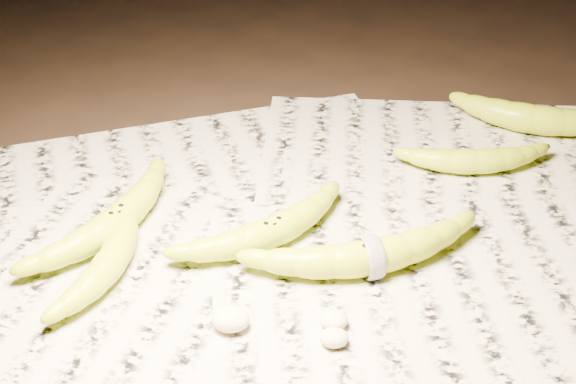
{
  "coord_description": "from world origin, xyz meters",
  "views": [
    {
      "loc": [
        -0.01,
        -0.77,
        0.59
      ],
      "look_at": [
        -0.0,
        -0.0,
        0.05
      ],
      "focal_mm": 50.0,
      "sensor_mm": 36.0,
      "label": 1
    }
  ],
  "objects_px": {
    "banana_upper_b": "(534,117)",
    "banana_taped": "(371,254)",
    "banana_center": "(271,229)",
    "banana_left_b": "(113,255)",
    "banana_left_a": "(116,219)",
    "banana_upper_a": "(476,159)"
  },
  "relations": [
    {
      "from": "banana_upper_a",
      "to": "banana_center",
      "type": "bearing_deg",
      "value": -152.93
    },
    {
      "from": "banana_left_a",
      "to": "banana_center",
      "type": "height_order",
      "value": "banana_left_a"
    },
    {
      "from": "banana_center",
      "to": "banana_taped",
      "type": "bearing_deg",
      "value": -57.88
    },
    {
      "from": "banana_left_b",
      "to": "banana_upper_a",
      "type": "height_order",
      "value": "banana_left_b"
    },
    {
      "from": "banana_center",
      "to": "banana_taped",
      "type": "relative_size",
      "value": 0.83
    },
    {
      "from": "banana_upper_a",
      "to": "banana_left_a",
      "type": "bearing_deg",
      "value": -166.34
    },
    {
      "from": "banana_upper_a",
      "to": "banana_upper_b",
      "type": "bearing_deg",
      "value": 42.71
    },
    {
      "from": "banana_upper_b",
      "to": "banana_left_b",
      "type": "bearing_deg",
      "value": -133.42
    },
    {
      "from": "banana_center",
      "to": "banana_upper_a",
      "type": "bearing_deg",
      "value": -4.62
    },
    {
      "from": "banana_center",
      "to": "banana_upper_a",
      "type": "xyz_separation_m",
      "value": [
        0.26,
        0.15,
        -0.0
      ]
    },
    {
      "from": "banana_left_b",
      "to": "banana_taped",
      "type": "bearing_deg",
      "value": -78.48
    },
    {
      "from": "banana_left_b",
      "to": "banana_upper_b",
      "type": "relative_size",
      "value": 0.9
    },
    {
      "from": "banana_upper_a",
      "to": "banana_upper_b",
      "type": "xyz_separation_m",
      "value": [
        0.1,
        0.1,
        0.0
      ]
    },
    {
      "from": "banana_left_a",
      "to": "banana_left_b",
      "type": "bearing_deg",
      "value": -142.48
    },
    {
      "from": "banana_left_a",
      "to": "banana_upper_a",
      "type": "relative_size",
      "value": 1.27
    },
    {
      "from": "banana_upper_a",
      "to": "banana_upper_b",
      "type": "height_order",
      "value": "banana_upper_b"
    },
    {
      "from": "banana_taped",
      "to": "banana_upper_b",
      "type": "bearing_deg",
      "value": 34.57
    },
    {
      "from": "banana_left_b",
      "to": "banana_upper_a",
      "type": "xyz_separation_m",
      "value": [
        0.44,
        0.2,
        -0.0
      ]
    },
    {
      "from": "banana_taped",
      "to": "banana_upper_b",
      "type": "distance_m",
      "value": 0.4
    },
    {
      "from": "banana_left_b",
      "to": "banana_upper_a",
      "type": "distance_m",
      "value": 0.48
    },
    {
      "from": "banana_upper_b",
      "to": "banana_taped",
      "type": "bearing_deg",
      "value": -112.78
    },
    {
      "from": "banana_center",
      "to": "banana_upper_b",
      "type": "xyz_separation_m",
      "value": [
        0.37,
        0.26,
        0.0
      ]
    }
  ]
}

